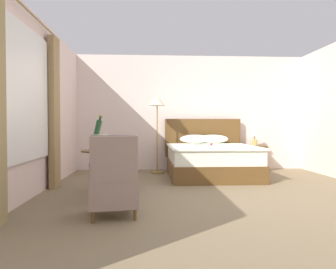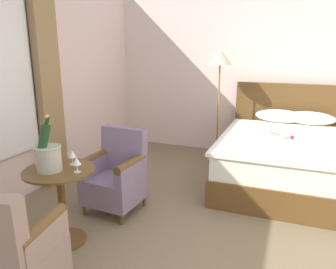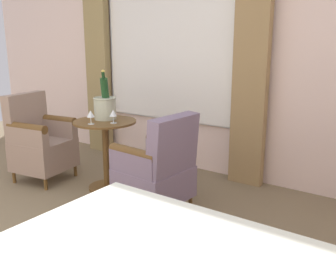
# 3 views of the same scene
# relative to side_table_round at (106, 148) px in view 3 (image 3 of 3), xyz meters

# --- Properties ---
(wall_window_side) EXTENTS (0.27, 6.63, 2.72)m
(wall_window_side) POSITION_rel_side_table_round_xyz_m (-1.12, 0.01, 0.93)
(wall_window_side) COLOR silver
(wall_window_side) RESTS_ON ground
(side_table_round) EXTENTS (0.62, 0.62, 0.71)m
(side_table_round) POSITION_rel_side_table_round_xyz_m (0.00, 0.00, 0.00)
(side_table_round) COLOR brown
(side_table_round) RESTS_ON ground
(champagne_bucket) EXTENTS (0.23, 0.23, 0.49)m
(champagne_bucket) POSITION_rel_side_table_round_xyz_m (-0.06, -0.05, 0.42)
(champagne_bucket) COLOR #AEB69E
(champagne_bucket) RESTS_ON side_table_round
(wine_glass_near_bucket) EXTENTS (0.08, 0.08, 0.13)m
(wine_glass_near_bucket) POSITION_rel_side_table_round_xyz_m (0.19, 0.01, 0.38)
(wine_glass_near_bucket) COLOR white
(wine_glass_near_bucket) RESTS_ON side_table_round
(wine_glass_near_edge) EXTENTS (0.07, 0.07, 0.13)m
(wine_glass_near_edge) POSITION_rel_side_table_round_xyz_m (0.03, 0.15, 0.38)
(wine_glass_near_edge) COLOR white
(wine_glass_near_edge) RESTS_ON side_table_round
(armchair_by_window) EXTENTS (0.60, 0.60, 0.89)m
(armchair_by_window) POSITION_rel_side_table_round_xyz_m (0.13, 0.74, -0.04)
(armchair_by_window) COLOR brown
(armchair_by_window) RESTS_ON ground
(armchair_facing_bed) EXTENTS (0.62, 0.62, 0.94)m
(armchair_facing_bed) POSITION_rel_side_table_round_xyz_m (0.21, -0.78, -0.02)
(armchair_facing_bed) COLOR brown
(armchair_facing_bed) RESTS_ON ground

